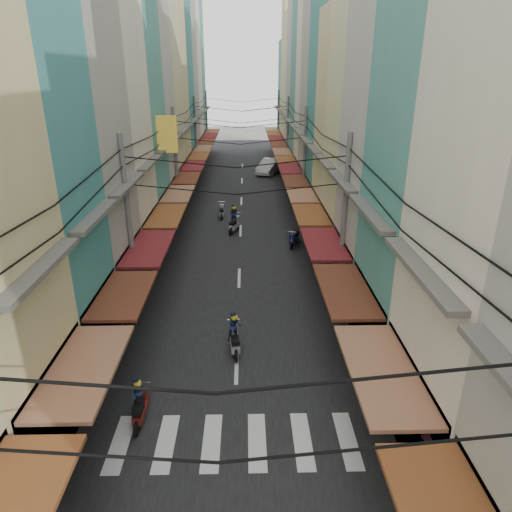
{
  "coord_description": "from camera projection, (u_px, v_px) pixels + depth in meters",
  "views": [
    {
      "loc": [
        0.43,
        -16.85,
        10.61
      ],
      "look_at": [
        0.91,
        4.99,
        1.72
      ],
      "focal_mm": 32.0,
      "sensor_mm": 36.0,
      "label": 1
    }
  ],
  "objects": [
    {
      "name": "bicycle",
      "position": [
        375.0,
        317.0,
        21.16
      ],
      "size": [
        1.85,
        0.86,
        1.23
      ],
      "primitive_type": "imported",
      "rotation": [
        0.0,
        0.0,
        1.68
      ],
      "color": "black",
      "rests_on": "ground"
    },
    {
      "name": "crosswalk",
      "position": [
        234.0,
        442.0,
        14.03
      ],
      "size": [
        7.55,
        2.4,
        0.01
      ],
      "color": "silver",
      "rests_on": "ground"
    },
    {
      "name": "building_row_right",
      "position": [
        354.0,
        90.0,
        31.44
      ],
      "size": [
        7.8,
        68.98,
        22.59
      ],
      "color": "teal",
      "rests_on": "ground"
    },
    {
      "name": "sidewalk_right",
      "position": [
        319.0,
        207.0,
        38.24
      ],
      "size": [
        3.0,
        80.0,
        0.06
      ],
      "primitive_type": "cube",
      "color": "gray",
      "rests_on": "ground"
    },
    {
      "name": "moving_scooters",
      "position": [
        232.0,
        265.0,
        25.52
      ],
      "size": [
        7.0,
        23.9,
        2.01
      ],
      "color": "black",
      "rests_on": "ground"
    },
    {
      "name": "market_umbrella",
      "position": [
        472.0,
        428.0,
        11.4
      ],
      "size": [
        2.51,
        2.51,
        2.64
      ],
      "color": "#B2B2B7",
      "rests_on": "ground"
    },
    {
      "name": "utility_poles",
      "position": [
        239.0,
        135.0,
        31.01
      ],
      "size": [
        10.2,
        66.13,
        8.2
      ],
      "color": "slate",
      "rests_on": "ground"
    },
    {
      "name": "pedestrians",
      "position": [
        152.0,
        302.0,
        20.33
      ],
      "size": [
        12.4,
        20.12,
        2.24
      ],
      "color": "black",
      "rests_on": "ground"
    },
    {
      "name": "ground",
      "position": [
        237.0,
        337.0,
        19.59
      ],
      "size": [
        160.0,
        160.0,
        0.0
      ],
      "primitive_type": "plane",
      "color": "slate",
      "rests_on": "ground"
    },
    {
      "name": "sidewalk_left",
      "position": [
        163.0,
        208.0,
        37.97
      ],
      "size": [
        3.0,
        80.0,
        0.06
      ],
      "primitive_type": "cube",
      "color": "gray",
      "rests_on": "ground"
    },
    {
      "name": "parked_scooters",
      "position": [
        376.0,
        384.0,
        15.94
      ],
      "size": [
        12.69,
        15.38,
        0.97
      ],
      "color": "black",
      "rests_on": "ground"
    },
    {
      "name": "traffic_sign",
      "position": [
        378.0,
        314.0,
        17.01
      ],
      "size": [
        0.1,
        0.66,
        3.0
      ],
      "color": "slate",
      "rests_on": "ground"
    },
    {
      "name": "white_car",
      "position": [
        270.0,
        174.0,
        50.77
      ],
      "size": [
        6.1,
        4.22,
        2.01
      ],
      "primitive_type": "imported",
      "rotation": [
        0.0,
        0.0,
        -0.39
      ],
      "color": "silver",
      "rests_on": "ground"
    },
    {
      "name": "building_row_left",
      "position": [
        123.0,
        84.0,
        31.08
      ],
      "size": [
        7.8,
        67.67,
        23.7
      ],
      "color": "#BAB3AA",
      "rests_on": "ground"
    },
    {
      "name": "road",
      "position": [
        241.0,
        208.0,
        38.11
      ],
      "size": [
        10.0,
        80.0,
        0.02
      ],
      "primitive_type": "cube",
      "color": "black",
      "rests_on": "ground"
    }
  ]
}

